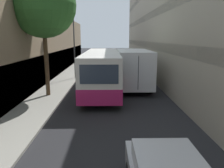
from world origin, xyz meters
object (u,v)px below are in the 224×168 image
object	(u,v)px
bus	(102,70)
street_lamp	(73,21)
box_truck	(132,67)
panel_van	(98,62)
street_tree_left	(43,4)

from	to	relation	value
bus	street_lamp	world-z (taller)	street_lamp
box_truck	street_lamp	world-z (taller)	street_lamp
panel_van	street_tree_left	xyz separation A→B (m)	(-3.01, -12.74, 5.09)
bus	box_truck	xyz separation A→B (m)	(2.50, 1.25, 0.06)
street_lamp	street_tree_left	xyz separation A→B (m)	(-0.93, -6.64, 0.58)
street_tree_left	box_truck	bearing A→B (deg)	26.35
bus	street_lamp	bearing A→B (deg)	120.29
street_lamp	street_tree_left	world-z (taller)	street_tree_left
bus	box_truck	bearing A→B (deg)	26.64
street_lamp	street_tree_left	size ratio (longest dim) A/B	0.99
street_lamp	bus	bearing A→B (deg)	-59.71
bus	panel_van	distance (m)	10.94
panel_van	street_lamp	bearing A→B (deg)	-108.76
bus	panel_van	bearing A→B (deg)	93.86
panel_van	street_tree_left	bearing A→B (deg)	-103.27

